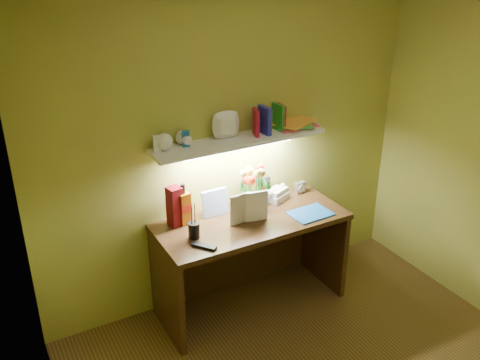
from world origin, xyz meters
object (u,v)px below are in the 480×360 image
desk (251,263)px  desk_clock (300,187)px  flower_bouquet (253,188)px  telephone (276,193)px  whisky_bottle (184,204)px

desk → desk_clock: 0.72m
flower_bouquet → telephone: (0.23, 0.04, -0.12)m
desk → telephone: size_ratio=7.76×
desk → telephone: bearing=28.8°
flower_bouquet → whisky_bottle: flower_bouquet is taller
desk → whisky_bottle: whisky_bottle is taller
flower_bouquet → telephone: flower_bouquet is taller
desk_clock → whisky_bottle: bearing=173.8°
telephone → whisky_bottle: whisky_bottle is taller
telephone → whisky_bottle: bearing=156.5°
desk_clock → whisky_bottle: (-1.00, -0.01, 0.11)m
telephone → desk_clock: (0.23, 0.02, -0.01)m
whisky_bottle → desk: bearing=-22.1°
flower_bouquet → whisky_bottle: size_ratio=1.12×
flower_bouquet → whisky_bottle: 0.54m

